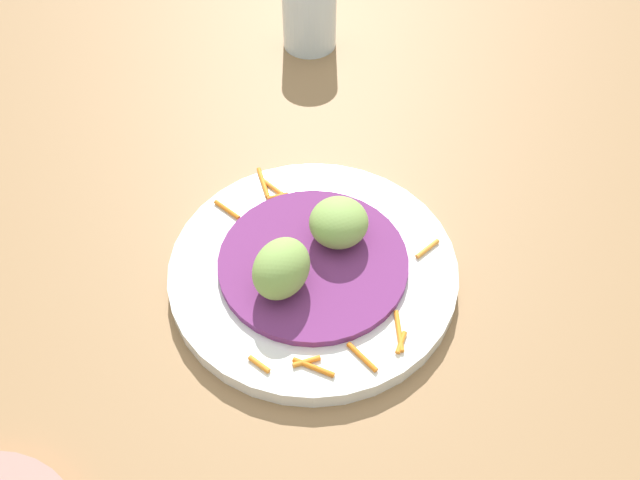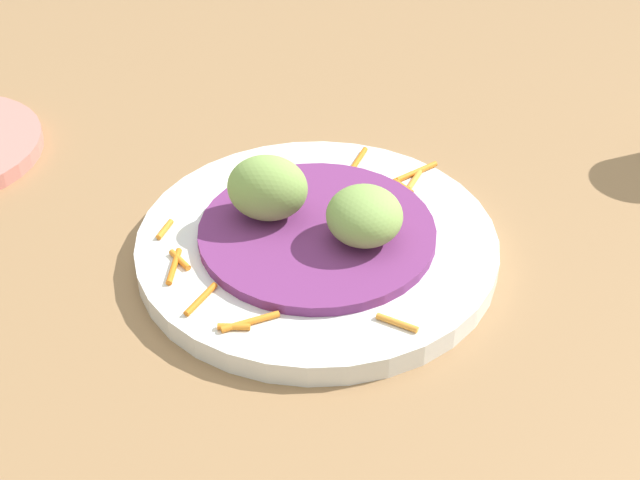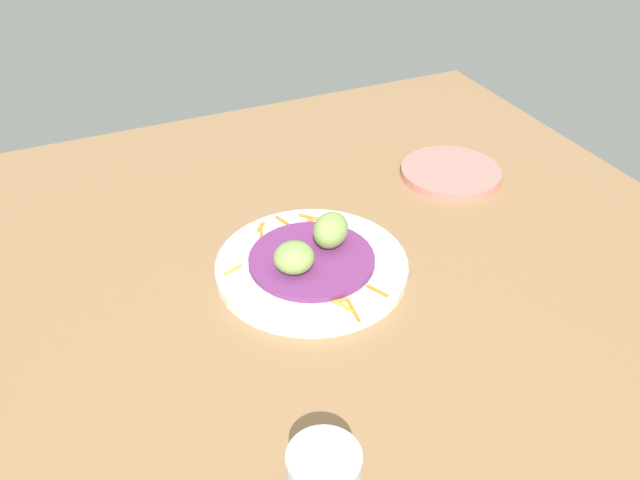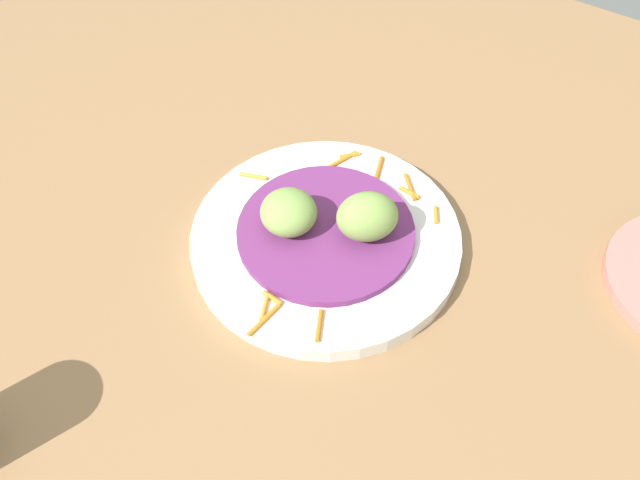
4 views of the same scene
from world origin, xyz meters
The scene contains 7 objects.
table_surface centered at (0.00, 0.00, 1.00)cm, with size 110.00×110.00×2.00cm, color #936D47.
main_plate centered at (-4.99, 0.17, 2.79)cm, with size 24.31×24.31×1.58cm, color white.
cabbage_bed centered at (-4.99, 0.17, 3.95)cm, with size 15.90×15.90×0.74cm, color #702D6B.
carrot_garnish centered at (-6.43, 0.18, 3.78)cm, with size 23.56×18.90×0.40cm.
guac_scoop_left centered at (-6.45, 3.27, 6.57)cm, with size 4.27×5.39×4.50cm, color #84A851.
guac_scoop_center centered at (-3.54, -2.93, 6.18)cm, with size 4.99×4.93×3.73cm, color #84A851.
water_glass centered at (26.40, -12.58, 6.21)cm, with size 6.11×6.11×8.42cm, color silver.
Camera 1 is at (-37.38, 13.05, 49.22)cm, focal length 38.49 mm.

